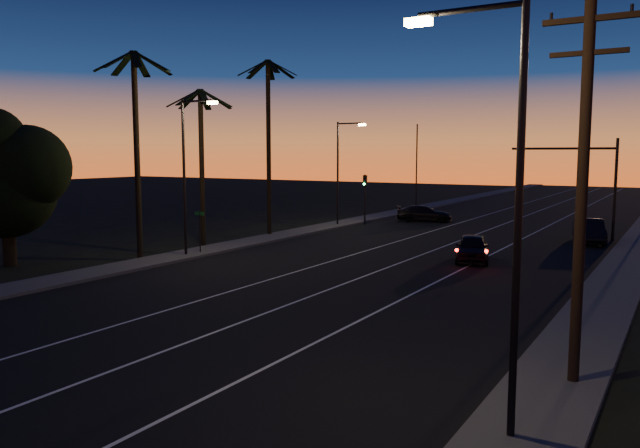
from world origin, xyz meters
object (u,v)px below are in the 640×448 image
Objects in this scene: signal_mast at (579,170)px; right_car at (589,231)px; lead_car at (472,248)px; cross_car at (424,214)px; utility_pole at (583,180)px.

right_car is at bearing -61.57° from signal_mast.
signal_mast is 13.99m from lead_car.
cross_car is (-14.30, 6.74, -0.10)m from right_car.
utility_pole reaches higher than cross_car.
signal_mast is 1.38× the size of lead_car.
signal_mast is at bearing 98.47° from utility_pole.
cross_car is at bearing 116.97° from utility_pole.
signal_mast is 14.57m from cross_car.
utility_pole is 1.91× the size of cross_car.
signal_mast is at bearing 118.43° from right_car.
right_car is at bearing -25.25° from cross_car.
lead_car is at bearing -61.10° from cross_car.
cross_car is at bearing 160.44° from signal_mast.
utility_pole reaches higher than signal_mast.
utility_pole is 1.41× the size of signal_mast.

